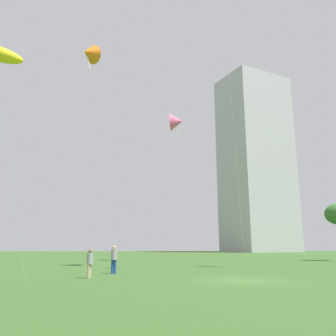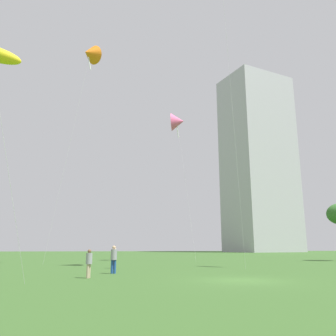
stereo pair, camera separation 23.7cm
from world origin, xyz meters
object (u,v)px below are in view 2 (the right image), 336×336
Objects in this scene: person_standing_2 at (115,256)px; kite_flying_0 at (178,122)px; kite_flying_3 at (90,54)px; distant_highrise_0 at (258,162)px; person_standing_3 at (114,257)px; person_standing_0 at (89,261)px.

kite_flying_0 reaches higher than person_standing_2.
kite_flying_3 is 0.36× the size of distant_highrise_0.
person_standing_3 is at bearing -136.90° from distant_highrise_0.
kite_flying_0 is at bearing -43.93° from person_standing_2.
person_standing_2 is 0.91× the size of person_standing_3.
kite_flying_3 is at bearing -141.69° from distant_highrise_0.
person_standing_3 is 0.08× the size of kite_flying_3.
distant_highrise_0 is (58.91, 100.49, 33.14)m from person_standing_0.
person_standing_3 is at bearing -114.27° from kite_flying_0.
distant_highrise_0 is at bearing -112.40° from person_standing_3.
kite_flying_0 reaches higher than person_standing_0.
person_standing_0 is 0.88× the size of person_standing_3.
distant_highrise_0 reaches higher than person_standing_3.
kite_flying_0 is 0.81× the size of kite_flying_3.
person_standing_2 is 0.02× the size of distant_highrise_0.
person_standing_0 is at bearing -136.72° from distant_highrise_0.
kite_flying_3 reaches higher than person_standing_0.
distant_highrise_0 is (57.12, 91.18, 33.10)m from person_standing_2.
kite_flying_3 is (-3.36, 5.91, 22.36)m from person_standing_2.
person_standing_3 is (1.53, 3.31, 0.13)m from person_standing_0.
person_standing_2 is (1.79, 9.31, 0.04)m from person_standing_0.
kite_flying_0 is 0.29× the size of distant_highrise_0.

